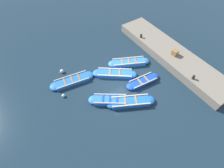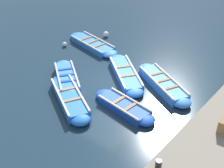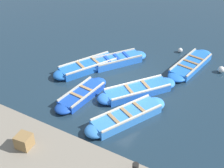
{
  "view_description": "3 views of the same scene",
  "coord_description": "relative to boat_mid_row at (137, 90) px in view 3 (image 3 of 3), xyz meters",
  "views": [
    {
      "loc": [
        5.66,
        7.25,
        11.54
      ],
      "look_at": [
        0.7,
        -0.19,
        0.32
      ],
      "focal_mm": 28.0,
      "sensor_mm": 36.0,
      "label": 1
    },
    {
      "loc": [
        -7.89,
        9.08,
        8.14
      ],
      "look_at": [
        -0.57,
        0.33,
        0.5
      ],
      "focal_mm": 50.0,
      "sensor_mm": 36.0,
      "label": 2
    },
    {
      "loc": [
        -10.71,
        -5.82,
        8.43
      ],
      "look_at": [
        -0.59,
        -0.01,
        0.38
      ],
      "focal_mm": 50.0,
      "sensor_mm": 36.0,
      "label": 3
    }
  ],
  "objects": [
    {
      "name": "ground_plane",
      "position": [
        0.2,
        1.12,
        -0.17
      ],
      "size": [
        120.0,
        120.0,
        0.0
      ],
      "primitive_type": "plane",
      "color": "#1C303F"
    },
    {
      "name": "boat_mid_row",
      "position": [
        0.0,
        0.0,
        0.0
      ],
      "size": [
        3.59,
        2.98,
        0.4
      ],
      "color": "blue",
      "rests_on": "ground"
    },
    {
      "name": "boat_outer_left",
      "position": [
        1.87,
        2.1,
        0.02
      ],
      "size": [
        3.22,
        2.59,
        0.44
      ],
      "color": "blue",
      "rests_on": "ground"
    },
    {
      "name": "boat_tucked",
      "position": [
        -1.86,
        -0.42,
        0.02
      ],
      "size": [
        3.79,
        2.42,
        0.43
      ],
      "color": "#3884E0",
      "rests_on": "ground"
    },
    {
      "name": "boat_alongside",
      "position": [
        3.44,
        -1.37,
        -0.02
      ],
      "size": [
        3.9,
        1.49,
        0.35
      ],
      "color": "blue",
      "rests_on": "ground"
    },
    {
      "name": "boat_near_quay",
      "position": [
        0.64,
        3.09,
        0.01
      ],
      "size": [
        3.78,
        2.51,
        0.43
      ],
      "color": "blue",
      "rests_on": "ground"
    },
    {
      "name": "boat_far_corner",
      "position": [
        -1.5,
        2.03,
        -0.02
      ],
      "size": [
        3.19,
        1.09,
        0.37
      ],
      "color": "#1947B7",
      "rests_on": "ground"
    },
    {
      "name": "quay_wall",
      "position": [
        -5.7,
        1.12,
        0.21
      ],
      "size": [
        2.8,
        12.19,
        0.77
      ],
      "color": "gray",
      "rests_on": "ground"
    },
    {
      "name": "bollard_north",
      "position": [
        -4.65,
        -2.16,
        0.77
      ],
      "size": [
        0.2,
        0.2,
        0.35
      ],
      "primitive_type": "cylinder",
      "color": "black",
      "rests_on": "quay_wall"
    },
    {
      "name": "wooden_crate",
      "position": [
        -5.52,
        1.52,
        0.84
      ],
      "size": [
        0.54,
        0.54,
        0.49
      ],
      "primitive_type": "cube",
      "rotation": [
        0.0,
        0.0,
        0.12
      ],
      "color": "olive",
      "rests_on": "quay_wall"
    },
    {
      "name": "buoy_orange_near",
      "position": [
        4.69,
        -0.36,
        -0.04
      ],
      "size": [
        0.26,
        0.26,
        0.26
      ],
      "primitive_type": "sphere",
      "color": "silver",
      "rests_on": "ground"
    },
    {
      "name": "buoy_yellow_far",
      "position": [
        3.72,
        -2.85,
        -0.01
      ],
      "size": [
        0.33,
        0.33,
        0.33
      ],
      "primitive_type": "sphere",
      "color": "silver",
      "rests_on": "ground"
    }
  ]
}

